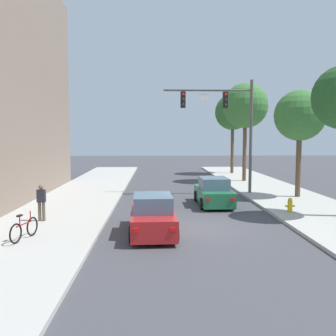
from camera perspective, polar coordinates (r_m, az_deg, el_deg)
The scene contains 11 objects.
ground_plane at distance 15.95m, azimuth 4.52°, elevation -9.29°, with size 120.00×120.00×0.00m, color #424247.
sidewalk_left at distance 16.52m, azimuth -18.78°, elevation -8.78°, with size 5.00×60.00×0.15m, color #B2AFA8.
traffic_signal_mast at distance 24.73m, azimuth 9.13°, elevation 8.09°, with size 5.92×0.38×7.50m.
car_lead_green at distance 21.07m, azimuth 7.09°, elevation -3.83°, with size 1.89×4.26×1.60m.
car_following_red at distance 14.86m, azimuth -2.40°, elevation -7.49°, with size 1.96×4.30×1.60m.
pedestrian_sidewalk_left_walker at distance 17.30m, azimuth -19.14°, elevation -4.84°, with size 0.36×0.22×1.64m.
bicycle_leaning at distance 14.54m, azimuth -21.51°, elevation -8.84°, with size 0.46×1.74×0.98m.
fire_hydrant at distance 19.32m, azimuth 18.49°, elevation -5.49°, with size 0.48×0.24×0.72m.
street_tree_second at distance 24.25m, azimuth 19.87°, elevation 7.62°, with size 3.15×3.15×6.64m.
street_tree_third at distance 31.92m, azimuth 11.97°, elevation 9.42°, with size 3.78×3.78×8.26m.
street_tree_farthest at distance 38.46m, azimuth 10.07°, elevation 8.53°, with size 3.65×3.65×8.11m.
Camera 1 is at (-1.78, -15.36, 3.91)m, focal length 39.10 mm.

